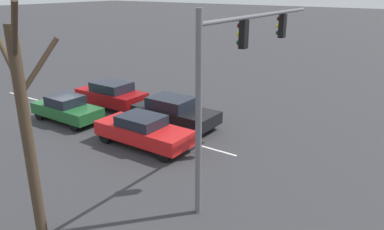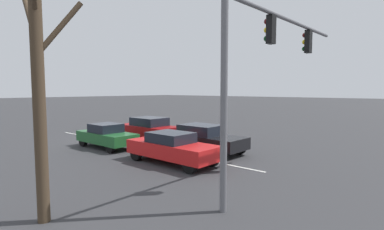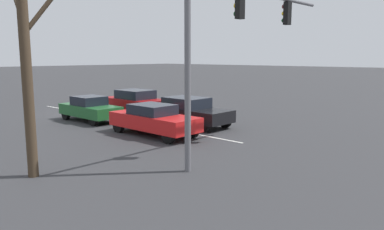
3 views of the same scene
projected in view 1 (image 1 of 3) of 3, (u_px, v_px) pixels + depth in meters
ground_plane at (65, 108)px, 22.61m from camera, size 240.00×240.00×0.00m
lane_stripe_left_divider at (97, 117)px, 21.07m from camera, size 0.12×17.73×0.01m
car_red_midlane_front at (143, 131)px, 17.06m from camera, size 1.76×4.68×1.46m
car_black_leftlane_front at (174, 111)px, 19.59m from camera, size 1.91×4.61×1.51m
car_darkgreen_midlane_second at (67, 109)px, 20.19m from camera, size 1.70×4.09×1.43m
car_maroon_leftlane_second at (111, 94)px, 22.36m from camera, size 1.89×4.33×1.62m
traffic_signal_gantry at (239, 59)px, 12.65m from camera, size 8.48×0.37×6.45m
bare_tree_near at (26, 125)px, 10.02m from camera, size 1.85×3.10×6.82m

